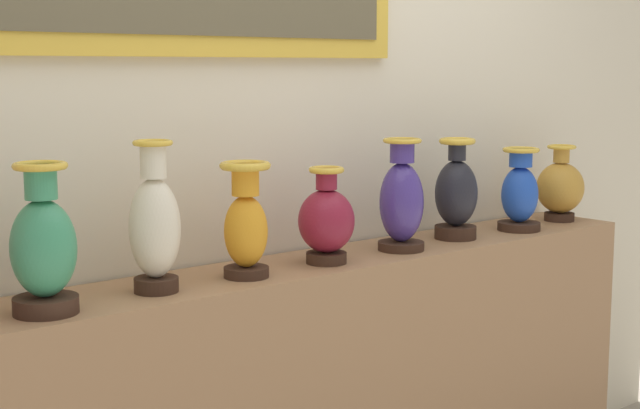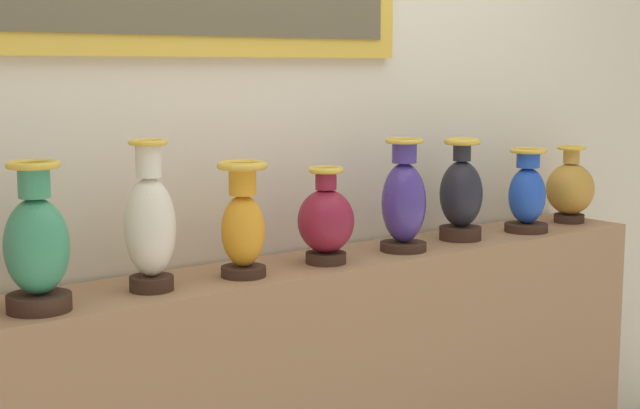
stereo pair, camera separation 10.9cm
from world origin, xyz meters
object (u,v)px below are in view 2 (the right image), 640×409
object	(u,v)px
vase_ivory	(150,225)
vase_onyx	(461,195)
vase_jade	(37,247)
vase_amber	(243,223)
vase_indigo	(404,201)
vase_sapphire	(527,195)
vase_ochre	(570,189)
vase_burgundy	(326,221)

from	to	relation	value
vase_ivory	vase_onyx	world-z (taller)	vase_ivory
vase_jade	vase_amber	world-z (taller)	vase_jade
vase_indigo	vase_sapphire	xyz separation A→B (m)	(0.59, -0.01, -0.03)
vase_ivory	vase_amber	world-z (taller)	vase_ivory
vase_ivory	vase_indigo	distance (m)	0.89
vase_onyx	vase_sapphire	distance (m)	0.30
vase_ochre	vase_indigo	bearing A→B (deg)	-178.09
vase_amber	vase_ochre	world-z (taller)	vase_amber
vase_indigo	vase_onyx	xyz separation A→B (m)	(0.29, 0.03, -0.01)
vase_sapphire	vase_jade	bearing A→B (deg)	-179.56
vase_sapphire	vase_onyx	bearing A→B (deg)	173.55
vase_ivory	vase_burgundy	distance (m)	0.58
vase_jade	vase_ivory	bearing A→B (deg)	4.46
vase_jade	vase_ochre	world-z (taller)	vase_jade
vase_onyx	vase_sapphire	bearing A→B (deg)	-6.45
vase_onyx	vase_ochre	bearing A→B (deg)	0.17
vase_amber	vase_onyx	distance (m)	0.90
vase_amber	vase_ochre	size ratio (longest dim) A/B	1.12
vase_amber	vase_indigo	distance (m)	0.61
vase_amber	vase_sapphire	size ratio (longest dim) A/B	1.09
vase_ivory	vase_onyx	distance (m)	1.18
vase_onyx	vase_ochre	xyz separation A→B (m)	(0.59, 0.00, -0.02)
vase_indigo	vase_burgundy	bearing A→B (deg)	-179.82
vase_jade	vase_burgundy	distance (m)	0.89
vase_burgundy	vase_indigo	size ratio (longest dim) A/B	0.81
vase_jade	vase_ivory	xyz separation A→B (m)	(0.31, 0.02, 0.02)
vase_jade	vase_sapphire	xyz separation A→B (m)	(1.80, 0.01, -0.02)
vase_ivory	vase_indigo	bearing A→B (deg)	-0.28
vase_indigo	vase_sapphire	world-z (taller)	vase_indigo
vase_amber	vase_burgundy	size ratio (longest dim) A/B	1.12
vase_indigo	vase_onyx	size ratio (longest dim) A/B	1.04
vase_burgundy	vase_ochre	world-z (taller)	same
vase_jade	vase_ochre	size ratio (longest dim) A/B	1.25
vase_amber	vase_sapphire	distance (m)	1.20
vase_ivory	vase_jade	bearing A→B (deg)	-175.54
vase_ivory	vase_burgundy	world-z (taller)	vase_ivory
vase_ochre	vase_sapphire	bearing A→B (deg)	-172.96
vase_amber	vase_indigo	xyz separation A→B (m)	(0.61, 0.00, 0.01)
vase_amber	vase_ivory	bearing A→B (deg)	178.45
vase_burgundy	vase_sapphire	bearing A→B (deg)	-0.34
vase_ivory	vase_burgundy	bearing A→B (deg)	-0.53
vase_burgundy	vase_onyx	xyz separation A→B (m)	(0.60, 0.03, 0.02)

